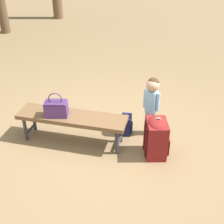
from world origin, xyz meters
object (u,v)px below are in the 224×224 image
child_standing (152,98)px  park_bench (72,119)px  handbag (56,108)px  backpack_small (126,123)px  backpack_large (156,136)px

child_standing → park_bench: bearing=-171.4°
handbag → backpack_small: size_ratio=1.04×
backpack_large → handbag: bearing=166.3°
park_bench → backpack_large: backpack_large is taller
park_bench → handbag: bearing=178.5°
handbag → park_bench: bearing=-1.5°
handbag → backpack_small: (1.02, 0.19, -0.40)m
handbag → backpack_small: 1.11m
park_bench → child_standing: (1.17, 0.18, 0.24)m
handbag → child_standing: bearing=7.1°
park_bench → backpack_large: (1.19, -0.34, -0.08)m
backpack_large → park_bench: bearing=164.2°
handbag → backpack_large: bearing=-13.7°
backpack_small → park_bench: bearing=-166.6°
child_standing → handbag: bearing=-172.9°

